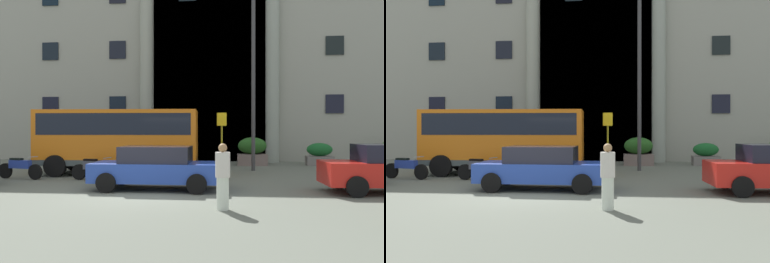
% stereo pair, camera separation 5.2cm
% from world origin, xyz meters
% --- Properties ---
extents(ground_plane, '(80.00, 64.00, 0.12)m').
position_xyz_m(ground_plane, '(0.00, 0.00, -0.06)').
color(ground_plane, '#5A5F53').
extents(office_building_facade, '(43.75, 9.64, 15.67)m').
position_xyz_m(office_building_facade, '(0.00, 17.48, 7.83)').
color(office_building_facade, gray).
rests_on(office_building_facade, ground_plane).
extents(orange_minibus, '(6.91, 3.07, 2.77)m').
position_xyz_m(orange_minibus, '(-2.10, 5.50, 1.66)').
color(orange_minibus, orange).
rests_on(orange_minibus, ground_plane).
extents(bus_stop_sign, '(0.44, 0.08, 2.72)m').
position_xyz_m(bus_stop_sign, '(2.30, 7.06, 1.68)').
color(bus_stop_sign, '#9C9519').
rests_on(bus_stop_sign, ground_plane).
extents(hedge_planter_far_east, '(1.43, 0.83, 1.21)m').
position_xyz_m(hedge_planter_far_east, '(7.45, 10.78, 0.58)').
color(hedge_planter_far_east, slate).
rests_on(hedge_planter_far_east, ground_plane).
extents(hedge_planter_entrance_right, '(1.65, 0.96, 1.41)m').
position_xyz_m(hedge_planter_entrance_right, '(-2.35, 10.27, 0.68)').
color(hedge_planter_entrance_right, gray).
rests_on(hedge_planter_entrance_right, ground_plane).
extents(hedge_planter_far_west, '(1.60, 0.99, 1.51)m').
position_xyz_m(hedge_planter_far_west, '(3.84, 10.42, 0.73)').
color(hedge_planter_far_west, '#6F5F59').
rests_on(hedge_planter_far_west, ground_plane).
extents(parked_hatchback_near, '(4.12, 1.94, 1.40)m').
position_xyz_m(parked_hatchback_near, '(0.38, 1.19, 0.72)').
color(parked_hatchback_near, '#23409D').
rests_on(parked_hatchback_near, ground_plane).
extents(motorcycle_near_kerb, '(2.02, 0.70, 0.89)m').
position_xyz_m(motorcycle_near_kerb, '(-5.52, 3.36, 0.46)').
color(motorcycle_near_kerb, black).
rests_on(motorcycle_near_kerb, ground_plane).
extents(scooter_by_planter, '(1.95, 0.70, 0.89)m').
position_xyz_m(scooter_by_planter, '(-2.46, 3.21, 0.46)').
color(scooter_by_planter, black).
rests_on(scooter_by_planter, ground_plane).
extents(pedestrian_woman_with_bag, '(0.36, 0.36, 1.61)m').
position_xyz_m(pedestrian_woman_with_bag, '(2.62, -1.96, 0.81)').
color(pedestrian_woman_with_bag, silver).
rests_on(pedestrian_woman_with_bag, ground_plane).
extents(lamppost_plaza_centre, '(0.40, 0.40, 8.61)m').
position_xyz_m(lamppost_plaza_centre, '(3.77, 7.55, 4.95)').
color(lamppost_plaza_centre, '#373739').
rests_on(lamppost_plaza_centre, ground_plane).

